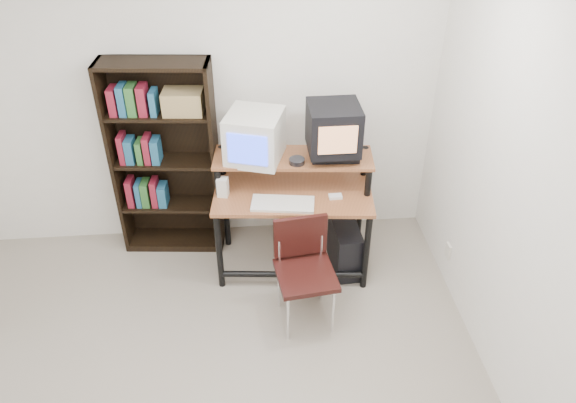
{
  "coord_description": "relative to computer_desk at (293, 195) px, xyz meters",
  "views": [
    {
      "loc": [
        0.42,
        -2.14,
        3.17
      ],
      "look_at": [
        0.71,
        1.1,
        0.89
      ],
      "focal_mm": 35.0,
      "sensor_mm": 36.0,
      "label": 1
    }
  ],
  "objects": [
    {
      "name": "ceiling",
      "position": [
        -0.78,
        -1.47,
        1.91
      ],
      "size": [
        4.0,
        4.0,
        0.01
      ],
      "primitive_type": "cube",
      "color": "white",
      "rests_on": "back_wall"
    },
    {
      "name": "back_wall",
      "position": [
        -0.78,
        0.53,
        0.61
      ],
      "size": [
        4.0,
        0.01,
        2.6
      ],
      "primitive_type": "cube",
      "color": "white",
      "rests_on": "floor"
    },
    {
      "name": "right_wall",
      "position": [
        1.22,
        -1.47,
        0.61
      ],
      "size": [
        0.01,
        4.0,
        2.6
      ],
      "primitive_type": "cube",
      "color": "white",
      "rests_on": "floor"
    },
    {
      "name": "computer_desk",
      "position": [
        0.0,
        0.0,
        0.0
      ],
      "size": [
        1.28,
        0.73,
        0.98
      ],
      "rotation": [
        0.0,
        0.0,
        -0.1
      ],
      "color": "#9A5832",
      "rests_on": "floor"
    },
    {
      "name": "crt_monitor",
      "position": [
        -0.28,
        0.12,
        0.47
      ],
      "size": [
        0.5,
        0.5,
        0.38
      ],
      "rotation": [
        0.0,
        0.0,
        -0.31
      ],
      "color": "silver",
      "rests_on": "computer_desk"
    },
    {
      "name": "vcr",
      "position": [
        0.33,
        0.08,
        0.32
      ],
      "size": [
        0.38,
        0.28,
        0.08
      ],
      "primitive_type": "cube",
      "rotation": [
        0.0,
        0.0,
        -0.06
      ],
      "color": "black",
      "rests_on": "computer_desk"
    },
    {
      "name": "crt_tv",
      "position": [
        0.31,
        0.07,
        0.54
      ],
      "size": [
        0.38,
        0.38,
        0.36
      ],
      "rotation": [
        0.0,
        0.0,
        0.01
      ],
      "color": "black",
      "rests_on": "vcr"
    },
    {
      "name": "cd_spindle",
      "position": [
        0.03,
        -0.0,
        0.3
      ],
      "size": [
        0.15,
        0.15,
        0.05
      ],
      "primitive_type": "cylinder",
      "rotation": [
        0.0,
        0.0,
        -0.28
      ],
      "color": "#26262B",
      "rests_on": "computer_desk"
    },
    {
      "name": "keyboard",
      "position": [
        -0.1,
        -0.19,
        0.05
      ],
      "size": [
        0.5,
        0.28,
        0.03
      ],
      "primitive_type": "cube",
      "rotation": [
        0.0,
        0.0,
        -0.15
      ],
      "color": "silver",
      "rests_on": "computer_desk"
    },
    {
      "name": "mousepad",
      "position": [
        0.33,
        -0.13,
        0.03
      ],
      "size": [
        0.23,
        0.19,
        0.01
      ],
      "primitive_type": "cube",
      "rotation": [
        0.0,
        0.0,
        -0.06
      ],
      "color": "black",
      "rests_on": "computer_desk"
    },
    {
      "name": "mouse",
      "position": [
        0.31,
        -0.13,
        0.05
      ],
      "size": [
        0.1,
        0.06,
        0.03
      ],
      "primitive_type": "cube",
      "rotation": [
        0.0,
        0.0,
        0.02
      ],
      "color": "white",
      "rests_on": "mousepad"
    },
    {
      "name": "desk_speaker",
      "position": [
        -0.54,
        -0.02,
        0.11
      ],
      "size": [
        0.1,
        0.09,
        0.17
      ],
      "primitive_type": "cube",
      "rotation": [
        0.0,
        0.0,
        -0.24
      ],
      "color": "silver",
      "rests_on": "computer_desk"
    },
    {
      "name": "pc_tower",
      "position": [
        0.42,
        -0.09,
        -0.48
      ],
      "size": [
        0.22,
        0.46,
        0.42
      ],
      "primitive_type": "cube",
      "rotation": [
        0.0,
        0.0,
        0.05
      ],
      "color": "black",
      "rests_on": "floor"
    },
    {
      "name": "school_chair",
      "position": [
        0.02,
        -0.58,
        -0.19
      ],
      "size": [
        0.46,
        0.46,
        0.82
      ],
      "rotation": [
        0.0,
        0.0,
        0.12
      ],
      "color": "black",
      "rests_on": "floor"
    },
    {
      "name": "bookshelf",
      "position": [
        -1.0,
        0.39,
        0.18
      ],
      "size": [
        0.86,
        0.36,
        1.68
      ],
      "rotation": [
        0.0,
        0.0,
        -0.09
      ],
      "color": "black",
      "rests_on": "floor"
    },
    {
      "name": "wall_outlet",
      "position": [
        1.21,
        -0.32,
        -0.39
      ],
      "size": [
        0.02,
        0.08,
        0.12
      ],
      "primitive_type": "cube",
      "color": "beige",
      "rests_on": "right_wall"
    }
  ]
}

